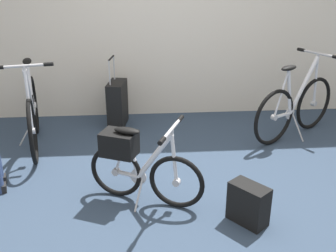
{
  "coord_description": "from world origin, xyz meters",
  "views": [
    {
      "loc": [
        -0.38,
        -2.92,
        1.94
      ],
      "look_at": [
        -0.14,
        0.3,
        0.55
      ],
      "focal_mm": 44.06,
      "sensor_mm": 36.0,
      "label": 1
    }
  ],
  "objects_px": {
    "display_bike_left": "(295,107)",
    "rolling_suitcase": "(117,103)",
    "folding_bike_foreground": "(136,162)",
    "display_bike_right": "(33,113)",
    "backpack_on_floor": "(249,204)"
  },
  "relations": [
    {
      "from": "display_bike_left",
      "to": "rolling_suitcase",
      "type": "bearing_deg",
      "value": 167.68
    },
    {
      "from": "display_bike_left",
      "to": "rolling_suitcase",
      "type": "xyz_separation_m",
      "value": [
        -1.97,
        0.43,
        -0.07
      ]
    },
    {
      "from": "folding_bike_foreground",
      "to": "display_bike_right",
      "type": "height_order",
      "value": "display_bike_right"
    },
    {
      "from": "rolling_suitcase",
      "to": "backpack_on_floor",
      "type": "height_order",
      "value": "rolling_suitcase"
    },
    {
      "from": "display_bike_right",
      "to": "folding_bike_foreground",
      "type": "bearing_deg",
      "value": -46.35
    },
    {
      "from": "folding_bike_foreground",
      "to": "display_bike_left",
      "type": "height_order",
      "value": "display_bike_left"
    },
    {
      "from": "display_bike_right",
      "to": "rolling_suitcase",
      "type": "distance_m",
      "value": 0.98
    },
    {
      "from": "display_bike_right",
      "to": "rolling_suitcase",
      "type": "bearing_deg",
      "value": 28.94
    },
    {
      "from": "rolling_suitcase",
      "to": "folding_bike_foreground",
      "type": "bearing_deg",
      "value": -82.21
    },
    {
      "from": "rolling_suitcase",
      "to": "display_bike_right",
      "type": "bearing_deg",
      "value": -151.06
    },
    {
      "from": "display_bike_left",
      "to": "rolling_suitcase",
      "type": "relative_size",
      "value": 1.35
    },
    {
      "from": "backpack_on_floor",
      "to": "rolling_suitcase",
      "type": "bearing_deg",
      "value": 118.41
    },
    {
      "from": "folding_bike_foreground",
      "to": "display_bike_right",
      "type": "xyz_separation_m",
      "value": [
        -1.07,
        1.12,
        0.02
      ]
    },
    {
      "from": "display_bike_right",
      "to": "rolling_suitcase",
      "type": "height_order",
      "value": "display_bike_right"
    },
    {
      "from": "display_bike_right",
      "to": "backpack_on_floor",
      "type": "bearing_deg",
      "value": -37.92
    }
  ]
}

